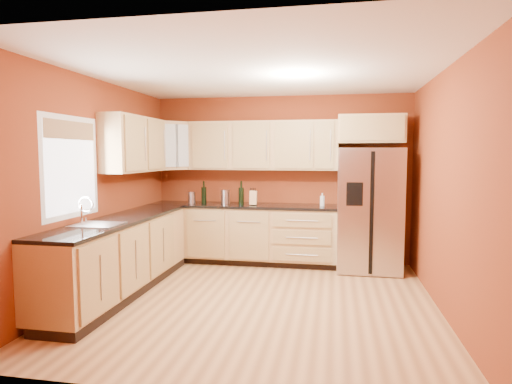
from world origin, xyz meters
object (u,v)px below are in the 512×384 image
at_px(soap_dispenser, 322,200).
at_px(refrigerator, 369,210).
at_px(knife_block, 253,198).
at_px(canister_left, 225,197).
at_px(wine_bottle_a, 241,193).

bearing_deg(soap_dispenser, refrigerator, -4.31).
xyz_separation_m(refrigerator, knife_block, (-1.71, 0.01, 0.14)).
relative_size(knife_block, soap_dispenser, 1.10).
height_order(canister_left, wine_bottle_a, wine_bottle_a).
xyz_separation_m(wine_bottle_a, soap_dispenser, (1.23, 0.03, -0.08)).
xyz_separation_m(canister_left, soap_dispenser, (1.49, 0.00, -0.01)).
height_order(wine_bottle_a, soap_dispenser, wine_bottle_a).
distance_m(canister_left, wine_bottle_a, 0.27).
distance_m(refrigerator, knife_block, 1.72).
height_order(knife_block, soap_dispenser, knife_block).
bearing_deg(soap_dispenser, knife_block, -177.60).
bearing_deg(refrigerator, soap_dispenser, 175.69).
height_order(refrigerator, wine_bottle_a, refrigerator).
xyz_separation_m(knife_block, soap_dispenser, (1.04, 0.04, -0.01)).
bearing_deg(wine_bottle_a, refrigerator, -0.63).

